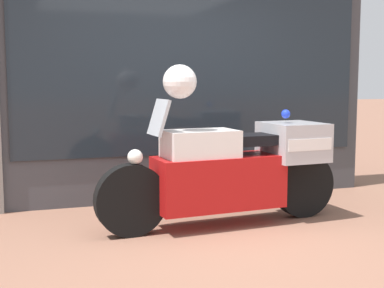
{
  "coord_description": "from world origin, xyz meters",
  "views": [
    {
      "loc": [
        -1.61,
        -4.1,
        1.4
      ],
      "look_at": [
        0.11,
        1.11,
        0.75
      ],
      "focal_mm": 50.0,
      "sensor_mm": 36.0,
      "label": 1
    }
  ],
  "objects": [
    {
      "name": "shop_building",
      "position": [
        -0.36,
        2.0,
        1.83
      ],
      "size": [
        5.16,
        0.55,
        3.64
      ],
      "color": "#424247",
      "rests_on": "ground"
    },
    {
      "name": "paramedic_motorcycle",
      "position": [
        0.39,
        0.62,
        0.56
      ],
      "size": [
        2.49,
        0.66,
        1.23
      ],
      "rotation": [
        0.0,
        0.0,
        3.22
      ],
      "color": "black",
      "rests_on": "ground"
    },
    {
      "name": "white_helmet",
      "position": [
        -0.19,
        0.58,
        1.39
      ],
      "size": [
        0.31,
        0.31,
        0.31
      ],
      "primitive_type": "sphere",
      "color": "white",
      "rests_on": "paramedic_motorcycle"
    },
    {
      "name": "window_display",
      "position": [
        0.33,
        2.03,
        0.46
      ],
      "size": [
        3.9,
        0.3,
        1.92
      ],
      "color": "slate",
      "rests_on": "ground"
    },
    {
      "name": "ground_plane",
      "position": [
        0.0,
        0.0,
        0.0
      ],
      "size": [
        60.0,
        60.0,
        0.0
      ],
      "primitive_type": "plane",
      "color": "#8E604C"
    }
  ]
}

